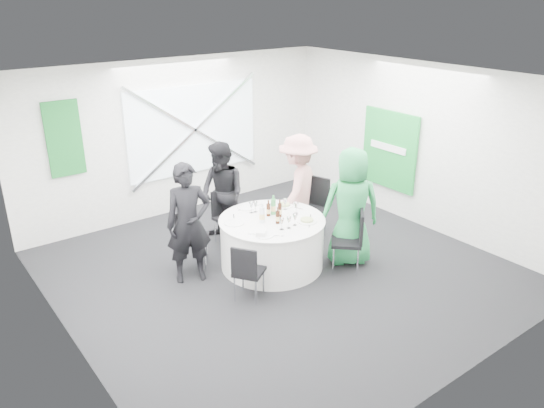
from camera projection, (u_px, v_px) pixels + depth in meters
floor at (280, 270)px, 7.86m from camera, size 6.00×6.00×0.00m
ceiling at (281, 79)px, 6.81m from camera, size 6.00×6.00×0.00m
wall_back at (179, 137)px, 9.55m from camera, size 6.00×0.00×6.00m
wall_front at (471, 265)px, 5.12m from camera, size 6.00×0.00×6.00m
wall_left at (60, 239)px, 5.66m from camera, size 0.00×6.00×6.00m
wall_right at (420, 146)px, 9.01m from camera, size 0.00×6.00×6.00m
window_panel at (194, 129)px, 9.65m from camera, size 2.60×0.03×1.60m
window_brace_a at (195, 130)px, 9.62m from camera, size 2.63×0.05×1.84m
window_brace_b at (195, 130)px, 9.62m from camera, size 2.63×0.05×1.84m
green_banner at (64, 139)px, 8.28m from camera, size 0.55×0.04×1.20m
green_sign at (389, 150)px, 9.49m from camera, size 0.05×1.20×1.40m
banquet_table at (272, 243)px, 7.86m from camera, size 1.56×1.56×0.76m
chair_back at (225, 212)px, 8.59m from camera, size 0.43×0.44×0.88m
chair_back_left at (187, 233)px, 7.75m from camera, size 0.61×0.60×0.95m
chair_back_right at (313, 203)px, 8.75m from camera, size 0.60×0.59×1.02m
chair_front_right at (352, 236)px, 7.68m from camera, size 0.60×0.60×0.94m
chair_front_left at (247, 269)px, 6.93m from camera, size 0.52×0.52×0.82m
person_man_back_left at (189, 223)px, 7.33m from camera, size 0.73×0.60×1.73m
person_man_back at (222, 194)px, 8.45m from camera, size 0.55×0.86×1.68m
person_woman_pink at (298, 188)px, 8.61m from camera, size 1.25×1.03×1.76m
person_woman_green at (351, 207)px, 7.79m from camera, size 1.04×0.94×1.79m
plate_back at (247, 207)px, 8.13m from camera, size 0.28×0.28×0.01m
plate_back_left at (234, 223)px, 7.59m from camera, size 0.29×0.29×0.01m
plate_back_right at (284, 205)px, 8.19m from camera, size 0.27×0.27×0.04m
plate_front_right at (307, 220)px, 7.64m from camera, size 0.29×0.29×0.04m
plate_front_left at (265, 235)px, 7.21m from camera, size 0.26×0.26×0.01m
napkin at (261, 232)px, 7.22m from camera, size 0.22×0.23×0.05m
beer_bottle_a at (263, 215)px, 7.62m from camera, size 0.06×0.06×0.25m
beer_bottle_b at (268, 210)px, 7.80m from camera, size 0.06×0.06×0.25m
beer_bottle_c at (280, 210)px, 7.77m from camera, size 0.06×0.06×0.27m
beer_bottle_d at (278, 217)px, 7.55m from camera, size 0.06×0.06×0.25m
green_water_bottle at (273, 207)px, 7.85m from camera, size 0.08×0.08×0.30m
clear_water_bottle at (262, 215)px, 7.57m from camera, size 0.08×0.08×0.30m
wine_glass_a at (285, 202)px, 8.02m from camera, size 0.07×0.07×0.17m
wine_glass_b at (251, 205)px, 7.90m from camera, size 0.07×0.07×0.17m
wine_glass_c at (289, 220)px, 7.39m from camera, size 0.07×0.07×0.17m
wine_glass_d at (295, 217)px, 7.48m from camera, size 0.07×0.07×0.17m
wine_glass_e at (296, 206)px, 7.88m from camera, size 0.07×0.07×0.17m
wine_glass_f at (282, 221)px, 7.35m from camera, size 0.07×0.07×0.17m
wine_glass_g at (255, 204)px, 7.93m from camera, size 0.07×0.07×0.17m
fork_a at (234, 216)px, 7.82m from camera, size 0.09×0.14×0.01m
knife_a at (234, 225)px, 7.52m from camera, size 0.09×0.13×0.01m
fork_b at (309, 225)px, 7.51m from camera, size 0.11×0.12×0.01m
knife_b at (310, 216)px, 7.82m from camera, size 0.12×0.12×0.01m
fork_c at (259, 205)px, 8.22m from camera, size 0.15×0.02×0.01m
knife_c at (243, 209)px, 8.05m from camera, size 0.15×0.02×0.01m
fork_d at (253, 234)px, 7.24m from camera, size 0.11×0.12×0.01m
knife_d at (278, 236)px, 7.19m from camera, size 0.12×0.12×0.01m
fork_e at (299, 208)px, 8.10m from camera, size 0.08×0.14×0.01m
knife_e at (273, 204)px, 8.25m from camera, size 0.10×0.13×0.01m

